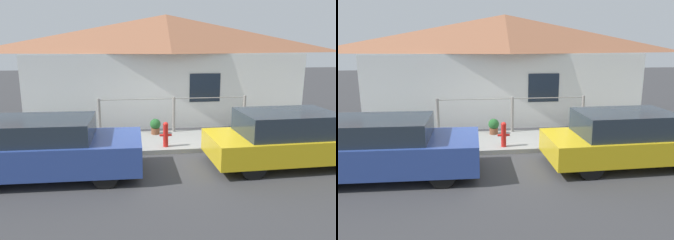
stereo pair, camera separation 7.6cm
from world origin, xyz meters
The scene contains 9 objects.
ground_plane centered at (0.00, 0.00, 0.00)m, with size 60.00×60.00×0.00m, color #38383A.
sidewalk centered at (0.00, 1.01, 0.06)m, with size 24.00×2.03×0.13m.
house centered at (0.00, 3.77, 3.13)m, with size 10.36×2.23×4.00m.
fence centered at (0.00, 1.88, 0.76)m, with size 4.90×0.10×1.16m.
car_left centered at (-3.33, -1.14, 0.68)m, with size 4.17×1.87×1.35m.
car_right centered at (2.46, -1.14, 0.68)m, with size 4.20×1.80×1.36m.
fire_hydrant centered at (-0.47, 0.30, 0.50)m, with size 0.34×0.15×0.72m.
potted_plant_near_hydrant centered at (-0.63, 1.66, 0.39)m, with size 0.34×0.34×0.50m.
potted_plant_by_fence centered at (-3.51, 1.50, 0.44)m, with size 0.46×0.46×0.56m.
Camera 2 is at (-1.51, -8.49, 3.00)m, focal length 35.00 mm.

